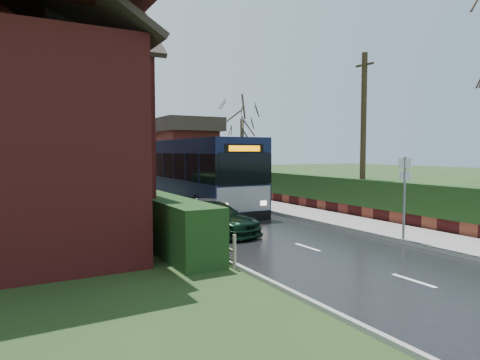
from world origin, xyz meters
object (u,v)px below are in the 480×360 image
bus (192,174)px  bus_stop_sign (405,186)px  telegraph_pole (363,136)px  car_green (213,218)px  car_silver (210,214)px

bus → bus_stop_sign: (2.40, -12.30, 0.08)m
bus_stop_sign → telegraph_pole: 5.51m
car_green → bus: bearing=56.7°
car_green → bus_stop_sign: size_ratio=1.41×
car_silver → bus_stop_sign: bus_stop_sign is taller
car_silver → telegraph_pole: 7.95m
bus_stop_sign → telegraph_pole: bearing=46.4°
telegraph_pole → car_silver: bearing=170.3°
car_silver → telegraph_pole: size_ratio=0.51×
telegraph_pole → car_green: bearing=174.7°
telegraph_pole → bus_stop_sign: bearing=-125.1°
bus → bus_stop_sign: 12.53m
bus → car_green: (-2.40, -7.76, -1.23)m
car_silver → bus_stop_sign: 7.04m
bus → telegraph_pole: (5.00, -7.80, 1.93)m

